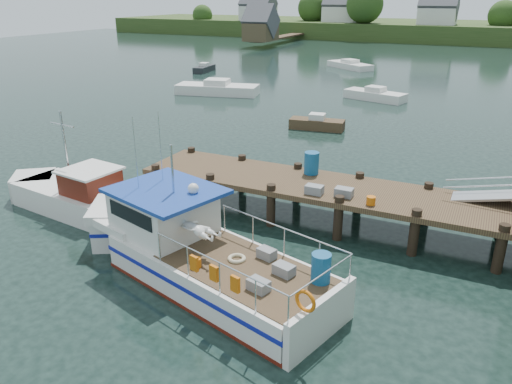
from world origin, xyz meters
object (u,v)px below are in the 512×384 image
at_px(moored_rowboat, 317,123).
at_px(moored_d, 350,65).
at_px(dock, 493,187).
at_px(moored_a, 217,89).
at_px(work_boat, 79,196).
at_px(lobster_boat, 191,249).
at_px(moored_b, 375,95).
at_px(moored_e, 204,68).

bearing_deg(moored_rowboat, moored_d, 124.30).
height_order(dock, moored_a, dock).
distance_m(dock, moored_rowboat, 16.23).
bearing_deg(work_boat, moored_d, 99.08).
bearing_deg(dock, moored_d, 111.66).
bearing_deg(lobster_boat, dock, 51.20).
xyz_separation_m(dock, lobster_boat, (-7.74, -5.43, -1.40)).
xyz_separation_m(moored_a, moored_d, (5.70, 19.71, -0.09)).
relative_size(dock, lobster_boat, 1.73).
bearing_deg(moored_a, moored_rowboat, -25.77).
relative_size(lobster_boat, moored_a, 1.35).
height_order(lobster_boat, moored_b, lobster_boat).
xyz_separation_m(lobster_boat, moored_b, (-1.28, 28.61, -0.45)).
bearing_deg(work_boat, lobster_boat, -11.08).
relative_size(moored_a, moored_b, 1.40).
height_order(moored_rowboat, moored_a, moored_a).
distance_m(lobster_boat, work_boat, 6.86).
xyz_separation_m(work_boat, moored_a, (-7.17, 23.14, -0.15)).
relative_size(moored_rowboat, moored_d, 0.58).
xyz_separation_m(lobster_boat, moored_a, (-13.68, 25.28, -0.38)).
distance_m(lobster_boat, moored_d, 45.70).
xyz_separation_m(work_boat, moored_rowboat, (4.14, 15.85, -0.25)).
relative_size(moored_d, moored_e, 1.67).
relative_size(moored_b, moored_d, 0.85).
bearing_deg(moored_rowboat, moored_a, 169.73).
height_order(moored_a, moored_d, moored_a).
distance_m(work_boat, moored_b, 26.98).
xyz_separation_m(lobster_boat, moored_rowboat, (-2.38, 17.99, -0.49)).
height_order(dock, moored_e, dock).
distance_m(dock, moored_d, 42.61).
distance_m(moored_a, moored_e, 12.95).
bearing_deg(moored_e, moored_rowboat, -60.23).
bearing_deg(moored_d, moored_e, -169.99).
bearing_deg(work_boat, moored_e, 120.90).
relative_size(dock, work_boat, 2.24).
bearing_deg(lobster_boat, moored_e, 136.96).
height_order(work_boat, moored_b, work_boat).
distance_m(dock, moored_a, 29.26).
xyz_separation_m(dock, moored_d, (-15.71, 39.57, -1.87)).
relative_size(dock, moored_rowboat, 4.80).
relative_size(moored_rowboat, moored_e, 0.97).
xyz_separation_m(dock, work_boat, (-14.25, -3.29, -1.63)).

